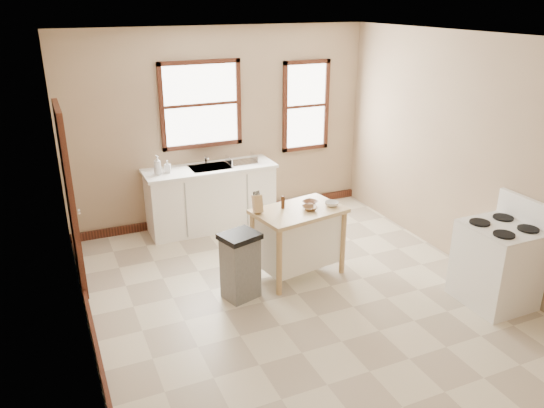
{
  "coord_description": "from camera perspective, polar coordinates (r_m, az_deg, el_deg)",
  "views": [
    {
      "loc": [
        -2.39,
        -4.67,
        3.17
      ],
      "look_at": [
        -0.14,
        0.4,
        0.98
      ],
      "focal_mm": 35.0,
      "sensor_mm": 36.0,
      "label": 1
    }
  ],
  "objects": [
    {
      "name": "dish_rack",
      "position": [
        7.65,
        -3.28,
        4.79
      ],
      "size": [
        0.5,
        0.45,
        0.1
      ],
      "primitive_type": null,
      "rotation": [
        0.0,
        0.0,
        -0.4
      ],
      "color": "silver",
      "rests_on": "sink_counter"
    },
    {
      "name": "bowl_a",
      "position": [
        6.18,
        4.08,
        -0.44
      ],
      "size": [
        0.21,
        0.21,
        0.04
      ],
      "primitive_type": "imported",
      "rotation": [
        0.0,
        0.0,
        -0.25
      ],
      "color": "brown",
      "rests_on": "kitchen_island"
    },
    {
      "name": "baseboard_left",
      "position": [
        5.61,
        -18.58,
        -13.4
      ],
      "size": [
        0.04,
        5.0,
        0.12
      ],
      "primitive_type": "cube",
      "color": "black",
      "rests_on": "ground"
    },
    {
      "name": "baseboard_back",
      "position": [
        8.15,
        -5.03,
        -1.01
      ],
      "size": [
        4.5,
        0.04,
        0.12
      ],
      "primitive_type": "cube",
      "color": "black",
      "rests_on": "ground"
    },
    {
      "name": "pepper_grinder",
      "position": [
        6.19,
        1.18,
        0.19
      ],
      "size": [
        0.06,
        0.06,
        0.15
      ],
      "primitive_type": "cylinder",
      "rotation": [
        0.0,
        0.0,
        0.49
      ],
      "color": "#442612",
      "rests_on": "kitchen_island"
    },
    {
      "name": "door_left",
      "position": [
        6.34,
        -20.88,
        0.52
      ],
      "size": [
        0.06,
        0.9,
        2.1
      ],
      "primitive_type": "cube",
      "color": "black",
      "rests_on": "ground"
    },
    {
      "name": "knife_block",
      "position": [
        6.05,
        -1.57,
        -0.05
      ],
      "size": [
        0.11,
        0.11,
        0.2
      ],
      "primitive_type": null,
      "rotation": [
        0.0,
        0.0,
        -0.08
      ],
      "color": "tan",
      "rests_on": "kitchen_island"
    },
    {
      "name": "soap_bottle_b",
      "position": [
        7.35,
        -11.18,
        3.99
      ],
      "size": [
        0.1,
        0.1,
        0.17
      ],
      "primitive_type": "imported",
      "rotation": [
        0.0,
        0.0,
        -0.38
      ],
      "color": "#B2B2B2",
      "rests_on": "sink_counter"
    },
    {
      "name": "wall_right",
      "position": [
        6.82,
        20.2,
        5.14
      ],
      "size": [
        0.04,
        5.0,
        2.8
      ],
      "primitive_type": "cube",
      "color": "tan",
      "rests_on": "ground"
    },
    {
      "name": "window_main",
      "position": [
        7.59,
        -7.65,
        10.54
      ],
      "size": [
        1.17,
        0.06,
        1.22
      ],
      "primitive_type": null,
      "color": "black",
      "rests_on": "wall_back"
    },
    {
      "name": "bowl_c",
      "position": [
        6.31,
        6.44,
        0.01
      ],
      "size": [
        0.19,
        0.19,
        0.05
      ],
      "primitive_type": "imported",
      "rotation": [
        0.0,
        0.0,
        -0.15
      ],
      "color": "silver",
      "rests_on": "kitchen_island"
    },
    {
      "name": "faucet",
      "position": [
        7.66,
        -7.17,
        5.13
      ],
      "size": [
        0.03,
        0.03,
        0.22
      ],
      "primitive_type": "cylinder",
      "color": "silver",
      "rests_on": "sink_counter"
    },
    {
      "name": "window_side",
      "position": [
        8.22,
        3.66,
        10.47
      ],
      "size": [
        0.77,
        0.06,
        1.37
      ],
      "primitive_type": null,
      "color": "black",
      "rests_on": "wall_back"
    },
    {
      "name": "ceiling",
      "position": [
        5.26,
        3.3,
        17.47
      ],
      "size": [
        5.0,
        5.0,
        0.0
      ],
      "primitive_type": "plane",
      "rotation": [
        3.14,
        0.0,
        0.0
      ],
      "color": "white",
      "rests_on": "ground"
    },
    {
      "name": "soap_bottle_a",
      "position": [
        7.28,
        -12.22,
        4.11
      ],
      "size": [
        0.12,
        0.12,
        0.26
      ],
      "primitive_type": "imported",
      "rotation": [
        0.0,
        0.0,
        0.24
      ],
      "color": "#B2B2B2",
      "rests_on": "sink_counter"
    },
    {
      "name": "trash_bin",
      "position": [
        5.9,
        -3.43,
        -6.65
      ],
      "size": [
        0.48,
        0.43,
        0.78
      ],
      "primitive_type": null,
      "rotation": [
        0.0,
        0.0,
        0.29
      ],
      "color": "slate",
      "rests_on": "ground"
    },
    {
      "name": "gas_stove",
      "position": [
        6.21,
        23.21,
        -4.92
      ],
      "size": [
        0.73,
        0.74,
        1.17
      ],
      "primitive_type": null,
      "color": "white",
      "rests_on": "ground"
    },
    {
      "name": "wall_back",
      "position": [
        7.76,
        -5.42,
        8.25
      ],
      "size": [
        4.5,
        0.04,
        2.8
      ],
      "primitive_type": "cube",
      "color": "tan",
      "rests_on": "ground"
    },
    {
      "name": "floor",
      "position": [
        6.13,
        2.74,
        -9.63
      ],
      "size": [
        5.0,
        5.0,
        0.0
      ],
      "primitive_type": "plane",
      "color": "beige",
      "rests_on": "ground"
    },
    {
      "name": "sink_counter",
      "position": [
        7.68,
        -6.57,
        0.7
      ],
      "size": [
        1.86,
        0.62,
        0.92
      ],
      "primitive_type": null,
      "color": "white",
      "rests_on": "ground"
    },
    {
      "name": "wall_left",
      "position": [
        5.0,
        -20.71,
        -0.67
      ],
      "size": [
        0.04,
        5.0,
        2.8
      ],
      "primitive_type": "cube",
      "color": "tan",
      "rests_on": "ground"
    },
    {
      "name": "kitchen_island",
      "position": [
        6.36,
        2.83,
        -4.1
      ],
      "size": [
        1.13,
        0.82,
        0.84
      ],
      "primitive_type": null,
      "rotation": [
        0.0,
        0.0,
        0.17
      ],
      "color": "#DBB681",
      "rests_on": "ground"
    },
    {
      "name": "bowl_b",
      "position": [
        6.35,
        4.13,
        0.17
      ],
      "size": [
        0.22,
        0.22,
        0.04
      ],
      "primitive_type": "imported",
      "rotation": [
        0.0,
        0.0,
        0.37
      ],
      "color": "brown",
      "rests_on": "kitchen_island"
    }
  ]
}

